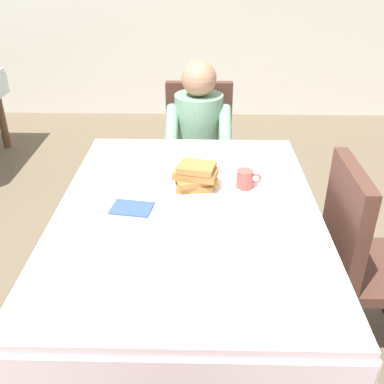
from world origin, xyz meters
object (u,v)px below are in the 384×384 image
cup_coffee (245,179)px  fork_left_of_plate (154,191)px  plate_breakfast (196,188)px  chair_diner (199,145)px  breakfast_stack (196,176)px  dining_table_main (188,226)px  chair_right_side (363,251)px  spoon_near_edge (205,230)px  knife_right_of_plate (239,192)px  diner_person (199,134)px

cup_coffee → fork_left_of_plate: 0.42m
plate_breakfast → cup_coffee: size_ratio=2.48×
chair_diner → breakfast_stack: size_ratio=4.44×
dining_table_main → chair_right_side: bearing=0.0°
chair_right_side → spoon_near_edge: bearing=-76.5°
plate_breakfast → fork_left_of_plate: bearing=-174.0°
fork_left_of_plate → cup_coffee: bearing=-81.1°
chair_diner → chair_right_side: 1.38m
cup_coffee → chair_right_side: bearing=-20.0°
chair_right_side → breakfast_stack: (-0.74, 0.15, 0.28)m
knife_right_of_plate → spoon_near_edge: bearing=160.2°
dining_table_main → fork_left_of_plate: size_ratio=8.47×
dining_table_main → breakfast_stack: (0.03, 0.15, 0.16)m
dining_table_main → knife_right_of_plate: (0.22, 0.14, 0.09)m
spoon_near_edge → chair_right_side: bearing=25.7°
chair_right_side → knife_right_of_plate: chair_right_side is taller
cup_coffee → knife_right_of_plate: size_ratio=0.57×
breakfast_stack → cup_coffee: breakfast_stack is taller
breakfast_stack → knife_right_of_plate: (0.19, -0.01, -0.07)m
plate_breakfast → fork_left_of_plate: size_ratio=1.56×
plate_breakfast → knife_right_of_plate: (0.19, -0.02, -0.01)m
fork_left_of_plate → chair_right_side: bearing=-96.2°
chair_right_side → fork_left_of_plate: chair_right_side is taller
chair_diner → breakfast_stack: 1.06m
dining_table_main → chair_right_side: size_ratio=1.64×
dining_table_main → cup_coffee: 0.34m
dining_table_main → breakfast_stack: breakfast_stack is taller
plate_breakfast → knife_right_of_plate: size_ratio=1.40×
diner_person → spoon_near_edge: 1.18m
chair_right_side → cup_coffee: (-0.52, 0.19, 0.25)m
breakfast_stack → spoon_near_edge: size_ratio=1.40×
chair_diner → fork_left_of_plate: 1.07m
diner_person → breakfast_stack: 0.88m
dining_table_main → plate_breakfast: (0.03, 0.16, 0.10)m
plate_breakfast → breakfast_stack: 0.07m
diner_person → knife_right_of_plate: diner_person is taller
chair_diner → spoon_near_edge: chair_diner is taller
cup_coffee → diner_person: bearing=104.8°
diner_person → plate_breakfast: size_ratio=4.00×
plate_breakfast → chair_diner: bearing=89.9°
spoon_near_edge → fork_left_of_plate: bearing=138.8°
diner_person → spoon_near_edge: bearing=91.8°
dining_table_main → chair_diner: 1.18m
plate_breakfast → diner_person: bearing=89.9°
dining_table_main → diner_person: bearing=88.0°
dining_table_main → spoon_near_edge: 0.20m
dining_table_main → knife_right_of_plate: bearing=32.1°
plate_breakfast → cup_coffee: cup_coffee is taller
breakfast_stack → dining_table_main: bearing=-101.5°
dining_table_main → chair_diner: size_ratio=1.64×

